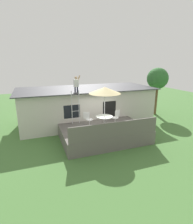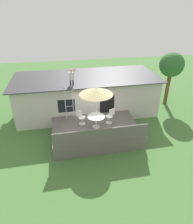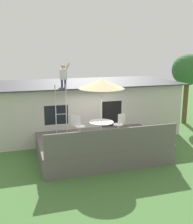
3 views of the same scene
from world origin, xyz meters
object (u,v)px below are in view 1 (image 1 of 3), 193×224
object	(u,v)px
backyard_tree	(157,79)
patio_umbrella	(105,90)
patio_chair_right	(116,118)
patio_table	(104,119)
person_figure	(76,83)
patio_chair_left	(88,120)
step_ladder	(75,107)

from	to	relation	value
backyard_tree	patio_umbrella	bearing A→B (deg)	-150.90
patio_chair_right	patio_table	bearing A→B (deg)	-0.00
patio_umbrella	person_figure	xyz separation A→B (m)	(-1.15, 2.27, 0.23)
person_figure	patio_chair_right	size ratio (longest dim) A/B	1.21
person_figure	patio_chair_left	size ratio (longest dim) A/B	1.21
patio_umbrella	backyard_tree	size ratio (longest dim) A/B	0.60
backyard_tree	patio_chair_left	bearing A→B (deg)	-157.26
person_figure	patio_chair_left	world-z (taller)	person_figure
patio_chair_left	backyard_tree	distance (m)	8.36
person_figure	backyard_tree	bearing A→B (deg)	10.39
patio_table	person_figure	world-z (taller)	person_figure
patio_chair_left	patio_chair_right	distance (m)	1.82
person_figure	patio_chair_left	distance (m)	2.74
step_ladder	person_figure	xyz separation A→B (m)	(0.31, 0.86, 1.48)
patio_chair_left	patio_table	bearing A→B (deg)	0.00
patio_table	step_ladder	distance (m)	2.09
patio_umbrella	step_ladder	world-z (taller)	patio_umbrella
patio_umbrella	patio_chair_left	bearing A→B (deg)	147.05
patio_table	person_figure	xyz separation A→B (m)	(-1.15, 2.27, 1.99)
patio_umbrella	backyard_tree	world-z (taller)	backyard_tree
patio_chair_left	patio_chair_right	bearing A→B (deg)	26.68
person_figure	patio_umbrella	bearing A→B (deg)	-63.03
patio_umbrella	patio_chair_left	xyz separation A→B (m)	(-0.86, 0.55, -1.89)
patio_umbrella	backyard_tree	distance (m)	7.60
patio_chair_right	step_ladder	bearing A→B (deg)	-43.75
patio_chair_right	backyard_tree	xyz separation A→B (m)	(5.68, 3.34, 1.98)
step_ladder	patio_umbrella	bearing A→B (deg)	-43.74
patio_table	patio_umbrella	world-z (taller)	patio_umbrella
patio_table	backyard_tree	bearing A→B (deg)	29.10
patio_table	patio_chair_right	world-z (taller)	patio_chair_right
step_ladder	patio_chair_left	bearing A→B (deg)	-54.27
patio_umbrella	patio_chair_right	world-z (taller)	patio_umbrella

